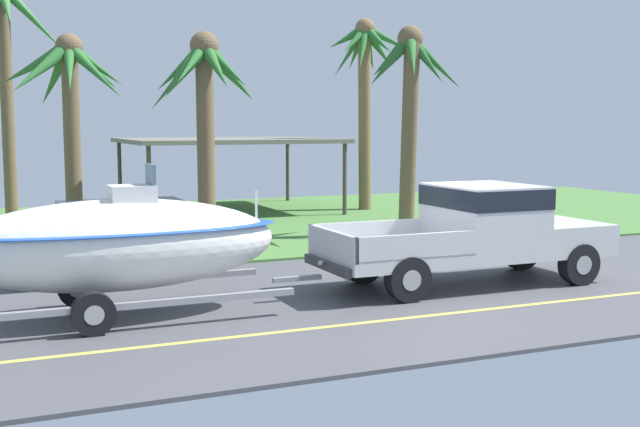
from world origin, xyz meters
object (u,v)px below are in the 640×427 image
Objects in this scene: pickup_truck_towing at (482,229)px; palm_tree_far_left at (206,90)px; palm_tree_near_left at (2,35)px; palm_tree_near_right at (366,69)px; carport_awning at (227,142)px; palm_tree_far_right at (67,91)px; parked_sedan_near at (131,233)px; boat_on_trailer at (116,244)px; palm_tree_mid at (409,87)px.

palm_tree_far_left is at bearing 119.68° from pickup_truck_towing.
palm_tree_near_left reaches higher than palm_tree_far_left.
palm_tree_near_left reaches higher than palm_tree_near_right.
pickup_truck_towing is at bearing -86.30° from carport_awning.
palm_tree_far_right is at bearing 164.09° from palm_tree_far_left.
palm_tree_near_right is (9.55, 7.59, 4.30)m from parked_sedan_near.
boat_on_trailer is 0.96× the size of palm_tree_near_right.
palm_tree_near_right is (4.62, -1.37, 2.52)m from carport_awning.
pickup_truck_towing is at bearing -40.17° from parked_sedan_near.
palm_tree_mid reaches higher than palm_tree_far_left.
pickup_truck_towing is at bearing -47.09° from palm_tree_far_right.
palm_tree_far_left is (-2.77, -7.45, 1.44)m from carport_awning.
pickup_truck_towing is at bearing -106.57° from palm_tree_near_right.
palm_tree_near_left is 4.06m from palm_tree_far_right.
parked_sedan_near is 4.16m from palm_tree_far_left.
pickup_truck_towing is 10.39m from palm_tree_far_right.
palm_tree_near_left is at bearing 110.87° from parked_sedan_near.
palm_tree_far_left is at bearing -15.91° from palm_tree_far_right.
palm_tree_far_left is at bearing 63.07° from boat_on_trailer.
palm_tree_near_right is at bearing 39.45° from palm_tree_far_left.
pickup_truck_towing is 0.93× the size of boat_on_trailer.
palm_tree_near_right is (3.72, 12.51, 3.91)m from pickup_truck_towing.
palm_tree_near_left reaches higher than palm_tree_far_right.
carport_awning is at bearing 22.90° from palm_tree_near_left.
boat_on_trailer is 7.71m from palm_tree_far_left.
parked_sedan_near is 0.68× the size of carport_awning.
palm_tree_far_left reaches higher than parked_sedan_near.
palm_tree_mid is (-1.80, -6.23, -0.91)m from palm_tree_near_right.
pickup_truck_towing is at bearing -60.32° from palm_tree_far_left.
carport_awning is 1.00× the size of palm_tree_near_left.
palm_tree_near_left reaches higher than parked_sedan_near.
palm_tree_near_right is (11.81, 1.67, -0.47)m from palm_tree_near_left.
palm_tree_near_left reaches higher than carport_awning.
palm_tree_near_left is at bearing -171.95° from palm_tree_near_right.
palm_tree_mid reaches higher than parked_sedan_near.
palm_tree_far_left is (4.42, -4.41, -1.56)m from palm_tree_near_left.
palm_tree_near_right reaches higher than boat_on_trailer.
parked_sedan_near is at bearing -118.85° from carport_awning.
palm_tree_far_left reaches higher than palm_tree_far_right.
palm_tree_far_left is 1.02× the size of palm_tree_far_right.
palm_tree_near_right reaches higher than carport_awning.
boat_on_trailer is at bearing -83.92° from palm_tree_near_left.
parked_sedan_near is 10.38m from carport_awning.
palm_tree_near_left is 1.04× the size of palm_tree_near_right.
palm_tree_far_right is at bearing 112.19° from parked_sedan_near.
carport_awning reaches higher than pickup_truck_towing.
palm_tree_near_left is at bearing 109.95° from palm_tree_far_right.
palm_tree_near_left is at bearing 155.49° from palm_tree_mid.
palm_tree_far_right reaches higher than boat_on_trailer.
palm_tree_mid is at bearing -6.87° from palm_tree_far_right.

